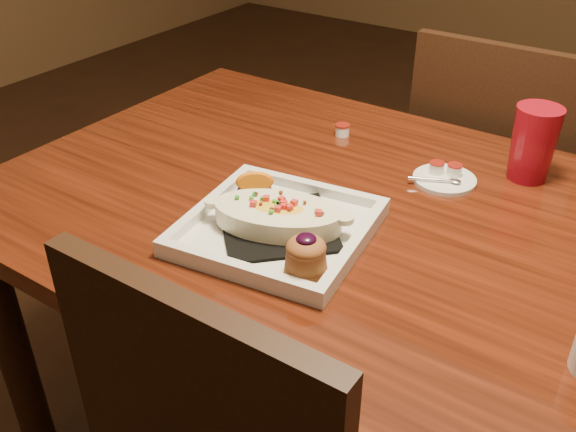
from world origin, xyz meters
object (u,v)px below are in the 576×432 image
Objects in this scene: red_tumbler at (533,144)px; plate at (280,225)px; table at (388,268)px; chair_far at (493,193)px; saucer at (444,177)px.

plate is at bearing -122.06° from red_tumbler.
red_tumbler is (0.14, 0.29, 0.17)m from table.
table is 10.38× the size of red_tumbler.
chair_far is (-0.00, 0.63, -0.15)m from table.
chair_far is at bearing 112.59° from red_tumbler.
plate is at bearing 80.15° from chair_far.
red_tumbler is at bearing 39.16° from saucer.
table is 0.22m from saucer.
red_tumbler is (0.13, 0.10, 0.06)m from saucer.
red_tumbler is at bearing 64.42° from table.
chair_far is 0.51m from saucer.
plate is 0.52m from red_tumbler.
chair_far is at bearing 90.00° from table.
saucer is (0.01, -0.44, 0.25)m from chair_far.
table is 1.61× the size of chair_far.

